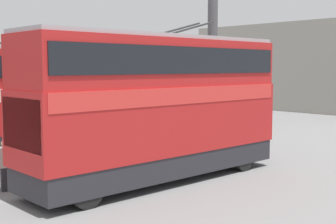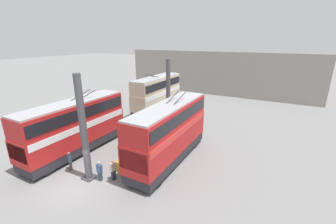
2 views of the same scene
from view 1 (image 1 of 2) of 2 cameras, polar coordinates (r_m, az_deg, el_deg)
support_column_far at (r=24.44m, az=5.42°, el=5.21°), size 0.93×0.93×8.01m
bus_left_far at (r=16.24m, az=-1.24°, el=1.64°), size 10.15×2.54×5.70m
bus_right_far at (r=30.43m, az=4.95°, el=3.35°), size 9.94×2.54×5.66m
person_aisle_midway at (r=21.74m, az=-3.02°, el=-2.63°), size 0.43×0.26×1.74m
person_by_left_row at (r=16.03m, az=-19.24°, el=-6.04°), size 0.46×0.32×1.66m
oil_drum at (r=16.97m, az=-16.13°, el=-6.89°), size 0.56×0.56×0.84m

